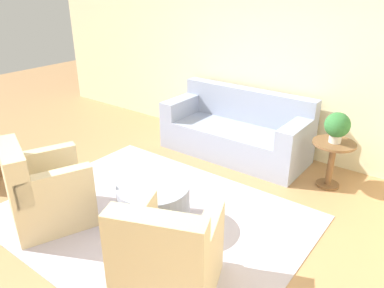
# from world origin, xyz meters

# --- Properties ---
(ground_plane) EXTENTS (16.00, 16.00, 0.00)m
(ground_plane) POSITION_xyz_m (0.00, 0.00, 0.00)
(ground_plane) COLOR #AD7F51
(wall_back) EXTENTS (9.02, 0.12, 2.80)m
(wall_back) POSITION_xyz_m (0.00, 2.57, 1.40)
(wall_back) COLOR beige
(wall_back) RESTS_ON ground_plane
(rug) EXTENTS (3.25, 2.50, 0.01)m
(rug) POSITION_xyz_m (0.00, 0.00, 0.01)
(rug) COLOR #BCB2C1
(rug) RESTS_ON ground_plane
(couch) EXTENTS (2.15, 0.90, 0.94)m
(couch) POSITION_xyz_m (-0.14, 2.04, 0.34)
(couch) COLOR #8E99B2
(couch) RESTS_ON ground_plane
(armchair_left) EXTENTS (0.99, 1.01, 0.93)m
(armchair_left) POSITION_xyz_m (-0.86, -0.72, 0.37)
(armchair_left) COLOR #C6B289
(armchair_left) RESTS_ON rug
(armchair_right) EXTENTS (0.99, 1.01, 0.93)m
(armchair_right) POSITION_xyz_m (0.86, -0.72, 0.37)
(armchair_right) COLOR #C6B289
(armchair_right) RESTS_ON rug
(ottoman_table) EXTENTS (0.76, 0.76, 0.48)m
(ottoman_table) POSITION_xyz_m (0.11, -0.07, 0.31)
(ottoman_table) COLOR #8E99B2
(ottoman_table) RESTS_ON rug
(side_table) EXTENTS (0.52, 0.52, 0.61)m
(side_table) POSITION_xyz_m (1.32, 1.90, 0.41)
(side_table) COLOR brown
(side_table) RESTS_ON ground_plane
(potted_plant_on_side_table) EXTENTS (0.31, 0.31, 0.38)m
(potted_plant_on_side_table) POSITION_xyz_m (1.32, 1.90, 0.82)
(potted_plant_on_side_table) COLOR beige
(potted_plant_on_side_table) RESTS_ON side_table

